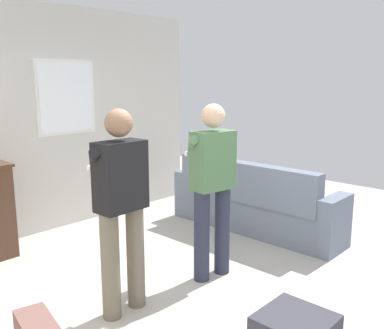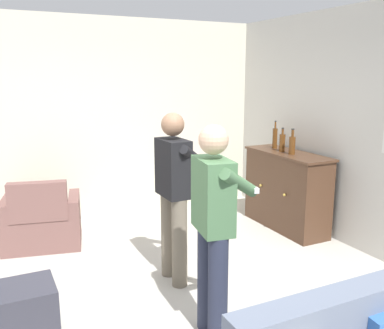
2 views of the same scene
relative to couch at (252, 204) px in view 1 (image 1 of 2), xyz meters
name	(u,v)px [view 1 (image 1 of 2)]	position (x,y,z in m)	size (l,w,h in m)	color
ground	(184,310)	(-1.95, -0.69, -0.35)	(10.40, 10.40, 0.00)	#B2ADA3
wall_back_with_window	(24,121)	(-1.94, 1.96, 1.05)	(5.20, 0.15, 2.80)	beige
couch	(252,204)	(0.00, 0.00, 0.00)	(0.57, 2.31, 0.91)	slate
person_standing_left	(120,202)	(-2.30, -0.33, 0.59)	(0.56, 0.48, 1.68)	#6B6051
person_standing_right	(212,183)	(-1.31, -0.44, 0.59)	(0.55, 0.50, 1.68)	#282D42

